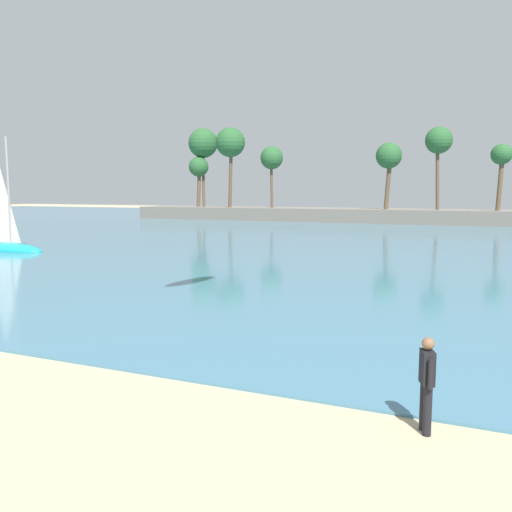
% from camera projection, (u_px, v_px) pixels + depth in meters
% --- Properties ---
extents(sea, '(220.00, 100.41, 0.06)m').
position_uv_depth(sea, '(411.00, 229.00, 58.01)').
color(sea, teal).
rests_on(sea, ground).
extents(palm_headland, '(80.91, 6.76, 13.44)m').
position_uv_depth(palm_headland, '(404.00, 193.00, 67.94)').
color(palm_headland, slate).
rests_on(palm_headland, ground).
extents(person_at_waterline, '(0.30, 0.52, 1.67)m').
position_uv_depth(person_at_waterline, '(427.00, 382.00, 9.04)').
color(person_at_waterline, black).
rests_on(person_at_waterline, ground).
extents(sailboat_near_shore, '(5.71, 1.84, 8.21)m').
position_uv_depth(sailboat_near_shore, '(7.00, 240.00, 36.41)').
color(sailboat_near_shore, teal).
rests_on(sailboat_near_shore, sea).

